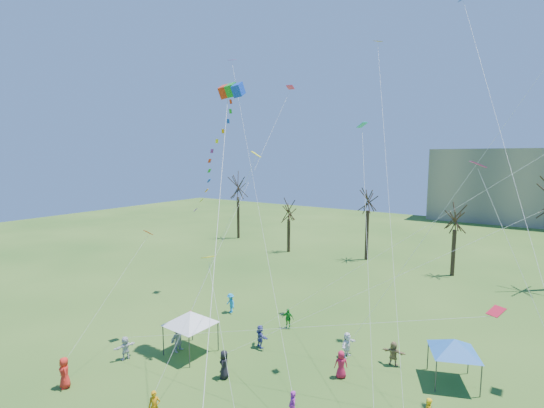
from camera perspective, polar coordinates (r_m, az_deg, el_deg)
The scene contains 6 objects.
bare_tree_row at distance 47.48m, azimuth 23.85°, elevation -0.92°, with size 70.05×8.47×11.99m.
big_box_kite at distance 24.65m, azimuth -8.30°, elevation 6.74°, with size 5.86×7.73×22.49m.
canopy_tent_white at distance 27.29m, azimuth -12.19°, elevation -16.37°, with size 3.98×3.98×2.99m.
canopy_tent_blue at distance 26.04m, azimuth 25.74°, elevation -18.67°, with size 3.37×3.37×2.72m.
festival_crowd at distance 23.61m, azimuth 3.88°, elevation -24.80°, with size 26.91×14.49×1.82m.
small_kites_aloft at distance 24.18m, azimuth 13.92°, elevation 8.66°, with size 30.59×20.10×34.38m.
Camera 1 is at (8.97, -10.50, 13.31)m, focal length 25.00 mm.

